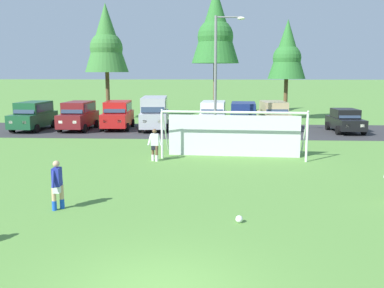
{
  "coord_description": "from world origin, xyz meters",
  "views": [
    {
      "loc": [
        1.14,
        -8.19,
        4.52
      ],
      "look_at": [
        0.14,
        9.61,
        1.5
      ],
      "focal_mm": 40.79,
      "sensor_mm": 36.0,
      "label": 1
    }
  ],
  "objects_px": {
    "parked_car_slot_center_left": "(118,115)",
    "street_lamp": "(218,77)",
    "parked_car_slot_right": "(243,117)",
    "player_defender_far": "(155,145)",
    "player_midfield_center": "(57,185)",
    "parked_car_slot_center": "(154,112)",
    "soccer_ball": "(239,219)",
    "soccer_goal": "(234,133)",
    "parked_car_slot_left": "(78,115)",
    "parked_car_slot_far_left": "(33,116)",
    "parked_car_slot_far_right": "(274,115)",
    "parked_car_slot_center_right": "(213,115)",
    "parked_car_slot_end": "(345,120)"
  },
  "relations": [
    {
      "from": "player_midfield_center",
      "to": "street_lamp",
      "type": "height_order",
      "value": "street_lamp"
    },
    {
      "from": "soccer_ball",
      "to": "street_lamp",
      "type": "xyz_separation_m",
      "value": [
        -0.63,
        16.09,
        4.01
      ]
    },
    {
      "from": "parked_car_slot_far_left",
      "to": "parked_car_slot_center",
      "type": "xyz_separation_m",
      "value": [
        9.21,
        0.74,
        0.23
      ]
    },
    {
      "from": "parked_car_slot_center_left",
      "to": "parked_car_slot_end",
      "type": "distance_m",
      "value": 17.21
    },
    {
      "from": "parked_car_slot_center_left",
      "to": "player_midfield_center",
      "type": "bearing_deg",
      "value": -82.85
    },
    {
      "from": "parked_car_slot_far_left",
      "to": "parked_car_slot_center_left",
      "type": "height_order",
      "value": "same"
    },
    {
      "from": "soccer_ball",
      "to": "parked_car_slot_right",
      "type": "bearing_deg",
      "value": 86.29
    },
    {
      "from": "soccer_ball",
      "to": "parked_car_slot_far_left",
      "type": "height_order",
      "value": "parked_car_slot_far_left"
    },
    {
      "from": "parked_car_slot_far_left",
      "to": "parked_car_slot_center",
      "type": "distance_m",
      "value": 9.25
    },
    {
      "from": "player_midfield_center",
      "to": "street_lamp",
      "type": "relative_size",
      "value": 0.21
    },
    {
      "from": "player_midfield_center",
      "to": "parked_car_slot_far_right",
      "type": "xyz_separation_m",
      "value": [
        9.6,
        20.31,
        0.29
      ]
    },
    {
      "from": "parked_car_slot_far_right",
      "to": "parked_car_slot_end",
      "type": "xyz_separation_m",
      "value": [
        5.08,
        -1.3,
        -0.24
      ]
    },
    {
      "from": "player_defender_far",
      "to": "parked_car_slot_center",
      "type": "bearing_deg",
      "value": 98.07
    },
    {
      "from": "parked_car_slot_center_left",
      "to": "street_lamp",
      "type": "height_order",
      "value": "street_lamp"
    },
    {
      "from": "player_midfield_center",
      "to": "parked_car_slot_end",
      "type": "distance_m",
      "value": 24.01
    },
    {
      "from": "player_midfield_center",
      "to": "parked_car_slot_far_right",
      "type": "distance_m",
      "value": 22.46
    },
    {
      "from": "soccer_ball",
      "to": "player_defender_far",
      "type": "relative_size",
      "value": 0.13
    },
    {
      "from": "parked_car_slot_far_left",
      "to": "parked_car_slot_far_right",
      "type": "distance_m",
      "value": 18.44
    },
    {
      "from": "parked_car_slot_left",
      "to": "parked_car_slot_center",
      "type": "height_order",
      "value": "parked_car_slot_center"
    },
    {
      "from": "player_midfield_center",
      "to": "parked_car_slot_far_left",
      "type": "bearing_deg",
      "value": 114.93
    },
    {
      "from": "parked_car_slot_far_left",
      "to": "parked_car_slot_right",
      "type": "bearing_deg",
      "value": 0.18
    },
    {
      "from": "parked_car_slot_center_right",
      "to": "parked_car_slot_far_left",
      "type": "bearing_deg",
      "value": -175.19
    },
    {
      "from": "parked_car_slot_center_right",
      "to": "soccer_ball",
      "type": "bearing_deg",
      "value": -87.39
    },
    {
      "from": "player_midfield_center",
      "to": "parked_car_slot_center_left",
      "type": "bearing_deg",
      "value": 97.15
    },
    {
      "from": "player_midfield_center",
      "to": "player_defender_far",
      "type": "bearing_deg",
      "value": 75.19
    },
    {
      "from": "parked_car_slot_end",
      "to": "parked_car_slot_center",
      "type": "bearing_deg",
      "value": 177.44
    },
    {
      "from": "parked_car_slot_end",
      "to": "parked_car_slot_far_right",
      "type": "bearing_deg",
      "value": 165.64
    },
    {
      "from": "street_lamp",
      "to": "player_defender_far",
      "type": "bearing_deg",
      "value": -113.59
    },
    {
      "from": "parked_car_slot_center_left",
      "to": "parked_car_slot_far_right",
      "type": "distance_m",
      "value": 12.1
    },
    {
      "from": "soccer_ball",
      "to": "player_defender_far",
      "type": "xyz_separation_m",
      "value": [
        -3.79,
        8.84,
        0.71
      ]
    },
    {
      "from": "player_defender_far",
      "to": "parked_car_slot_right",
      "type": "xyz_separation_m",
      "value": [
        5.09,
        11.06,
        0.29
      ]
    },
    {
      "from": "soccer_ball",
      "to": "parked_car_slot_left",
      "type": "height_order",
      "value": "parked_car_slot_left"
    },
    {
      "from": "parked_car_slot_center_left",
      "to": "parked_car_slot_end",
      "type": "height_order",
      "value": "parked_car_slot_center_left"
    },
    {
      "from": "soccer_ball",
      "to": "player_midfield_center",
      "type": "xyz_separation_m",
      "value": [
        -5.88,
        0.94,
        0.71
      ]
    },
    {
      "from": "player_defender_far",
      "to": "street_lamp",
      "type": "relative_size",
      "value": 0.21
    },
    {
      "from": "parked_car_slot_center_right",
      "to": "street_lamp",
      "type": "distance_m",
      "value": 5.77
    },
    {
      "from": "player_defender_far",
      "to": "parked_car_slot_right",
      "type": "distance_m",
      "value": 12.17
    },
    {
      "from": "player_midfield_center",
      "to": "parked_car_slot_center",
      "type": "xyz_separation_m",
      "value": [
        0.42,
        19.64,
        0.52
      ]
    },
    {
      "from": "soccer_ball",
      "to": "parked_car_slot_left",
      "type": "xyz_separation_m",
      "value": [
        -11.28,
        20.19,
        1.0
      ]
    },
    {
      "from": "parked_car_slot_far_left",
      "to": "parked_car_slot_end",
      "type": "bearing_deg",
      "value": 0.24
    },
    {
      "from": "parked_car_slot_far_left",
      "to": "parked_car_slot_center",
      "type": "bearing_deg",
      "value": 4.56
    },
    {
      "from": "soccer_ball",
      "to": "player_midfield_center",
      "type": "bearing_deg",
      "value": 170.91
    },
    {
      "from": "player_midfield_center",
      "to": "parked_car_slot_center",
      "type": "height_order",
      "value": "parked_car_slot_center"
    },
    {
      "from": "parked_car_slot_center_right",
      "to": "parked_car_slot_far_right",
      "type": "relative_size",
      "value": 1.0
    },
    {
      "from": "parked_car_slot_right",
      "to": "street_lamp",
      "type": "relative_size",
      "value": 0.59
    },
    {
      "from": "parked_car_slot_far_left",
      "to": "parked_car_slot_right",
      "type": "height_order",
      "value": "same"
    },
    {
      "from": "soccer_goal",
      "to": "parked_car_slot_left",
      "type": "distance_m",
      "value": 15.28
    },
    {
      "from": "parked_car_slot_center_right",
      "to": "parked_car_slot_right",
      "type": "distance_m",
      "value": 2.51
    },
    {
      "from": "player_defender_far",
      "to": "parked_car_slot_center_left",
      "type": "height_order",
      "value": "parked_car_slot_center_left"
    },
    {
      "from": "parked_car_slot_center_left",
      "to": "parked_car_slot_right",
      "type": "relative_size",
      "value": 1.0
    }
  ]
}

